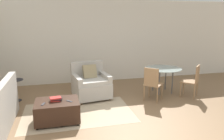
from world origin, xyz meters
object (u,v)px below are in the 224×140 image
Objects in this scene: ottoman at (57,110)px; tv_remote_secondary at (69,101)px; side_table at (16,86)px; tv_remote_primary at (43,104)px; dining_chair_near_left at (152,82)px; dining_chair_near_right at (193,79)px; dining_table at (163,71)px; book_stack at (56,99)px; armchair at (91,84)px.

ottoman is 6.66× the size of tv_remote_secondary.
tv_remote_secondary is 2.00m from side_table.
dining_chair_near_left reaches higher than tv_remote_primary.
tv_remote_secondary is at bearing 4.44° from tv_remote_primary.
tv_remote_primary is at bearing -169.39° from dining_chair_near_right.
dining_table is (3.00, 1.20, 0.39)m from ottoman.
dining_chair_near_right is at bearing 9.23° from book_stack.
tv_remote_primary is 2.76m from dining_chair_near_left.
dining_chair_near_right is at bearing 11.54° from tv_remote_secondary.
dining_chair_near_right is at bearing -10.63° from side_table.
tv_remote_primary and tv_remote_secondary have the same top height.
side_table is (-1.92, 0.20, 0.03)m from armchair.
book_stack is 3.24m from dining_table.
dining_chair_near_right is at bearing -45.00° from dining_table.
dining_chair_near_right reaches higher than side_table.
tv_remote_secondary is (0.25, -0.08, 0.21)m from ottoman.
ottoman is 0.99× the size of dining_chair_near_left.
dining_chair_near_right is at bearing 0.00° from dining_chair_near_left.
tv_remote_secondary is 0.13× the size of dining_table.
dining_chair_near_right is (3.61, 0.59, 0.03)m from book_stack.
dining_chair_near_left is (-0.60, -0.60, -0.12)m from dining_table.
ottoman is at bearing -158.14° from dining_table.
armchair reaches higher than side_table.
side_table is 4.04m from dining_table.
tv_remote_secondary is at bearing -19.60° from book_stack.
book_stack is 3.66m from dining_chair_near_right.
side_table is (-1.27, 1.55, -0.05)m from tv_remote_secondary.
dining_chair_near_right is (3.85, 0.72, 0.07)m from tv_remote_primary.
ottoman is at bearing -165.82° from dining_chair_near_left.
ottoman is 5.95× the size of tv_remote_primary.
tv_remote_primary is 0.17× the size of dining_chair_near_right.
armchair reaches higher than ottoman.
book_stack is 0.29m from tv_remote_secondary.
ottoman is at bearing -46.64° from book_stack.
dining_table is (4.02, -0.27, 0.24)m from side_table.
armchair is at bearing 53.79° from book_stack.
book_stack is 2.49m from dining_chair_near_left.
ottoman is at bearing 163.17° from tv_remote_secondary.
dining_chair_near_left reaches higher than side_table.
tv_remote_secondary is at bearing -115.70° from armchair.
dining_chair_near_left is (2.40, 0.61, 0.28)m from ottoman.
tv_remote_primary is at bearing -129.88° from armchair.
book_stack reaches higher than tv_remote_primary.
tv_remote_secondary is (-0.65, -1.35, 0.08)m from armchair.
tv_remote_primary is (-0.24, -0.14, -0.04)m from book_stack.
side_table reaches higher than tv_remote_primary.
dining_chair_near_right reaches higher than book_stack.
book_stack is 1.78× the size of tv_remote_primary.
ottoman is at bearing -125.20° from armchair.
tv_remote_primary is (-1.16, -1.39, 0.08)m from armchair.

